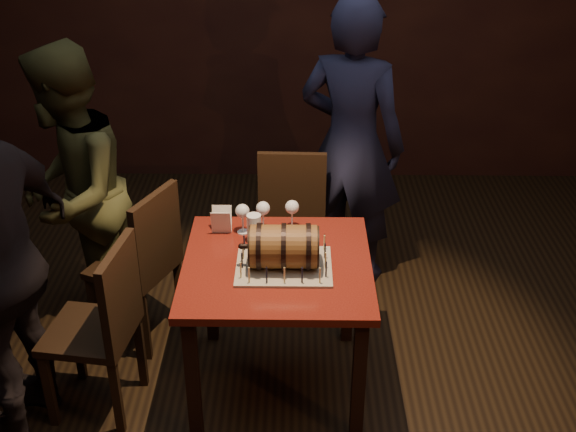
{
  "coord_description": "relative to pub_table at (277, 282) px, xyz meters",
  "views": [
    {
      "loc": [
        -0.03,
        -2.95,
        2.6
      ],
      "look_at": [
        -0.07,
        0.05,
        0.95
      ],
      "focal_mm": 45.0,
      "sensor_mm": 36.0,
      "label": 1
    }
  ],
  "objects": [
    {
      "name": "birthday_candles",
      "position": [
        0.03,
        -0.04,
        0.16
      ],
      "size": [
        0.4,
        0.3,
        0.09
      ],
      "color": "#F2DF90",
      "rests_on": "cake_board"
    },
    {
      "name": "wine_glass_left",
      "position": [
        -0.18,
        0.28,
        0.23
      ],
      "size": [
        0.07,
        0.07,
        0.16
      ],
      "color": "silver",
      "rests_on": "pub_table"
    },
    {
      "name": "wine_glass_right",
      "position": [
        0.07,
        0.33,
        0.23
      ],
      "size": [
        0.07,
        0.07,
        0.16
      ],
      "color": "silver",
      "rests_on": "pub_table"
    },
    {
      "name": "wine_glass_mid",
      "position": [
        -0.08,
        0.31,
        0.23
      ],
      "size": [
        0.07,
        0.07,
        0.16
      ],
      "color": "silver",
      "rests_on": "pub_table"
    },
    {
      "name": "pub_table",
      "position": [
        0.0,
        0.0,
        0.0
      ],
      "size": [
        0.9,
        0.9,
        0.75
      ],
      "color": "#51120D",
      "rests_on": "ground"
    },
    {
      "name": "person_left_rear",
      "position": [
        -1.13,
        0.56,
        0.18
      ],
      "size": [
        0.65,
        0.82,
        1.65
      ],
      "primitive_type": "imported",
      "rotation": [
        0.0,
        0.0,
        -1.54
      ],
      "color": "#3F3F1F",
      "rests_on": "ground"
    },
    {
      "name": "chair_left_rear",
      "position": [
        -0.73,
        0.39,
        -0.12
      ],
      "size": [
        0.53,
        0.53,
        0.93
      ],
      "color": "black",
      "rests_on": "ground"
    },
    {
      "name": "barrel_cake",
      "position": [
        0.03,
        -0.04,
        0.22
      ],
      "size": [
        0.38,
        0.22,
        0.22
      ],
      "color": "brown",
      "rests_on": "cake_board"
    },
    {
      "name": "pint_of_ale",
      "position": [
        -0.12,
        0.19,
        0.18
      ],
      "size": [
        0.07,
        0.07,
        0.15
      ],
      "color": "silver",
      "rests_on": "pub_table"
    },
    {
      "name": "cake_board",
      "position": [
        0.03,
        -0.04,
        0.12
      ],
      "size": [
        0.45,
        0.35,
        0.01
      ],
      "primitive_type": "cube",
      "color": "gray",
      "rests_on": "pub_table"
    },
    {
      "name": "menu_card",
      "position": [
        -0.29,
        0.29,
        0.17
      ],
      "size": [
        0.1,
        0.05,
        0.13
      ],
      "primitive_type": null,
      "color": "white",
      "rests_on": "pub_table"
    },
    {
      "name": "chair_back",
      "position": [
        0.07,
        0.98,
        -0.12
      ],
      "size": [
        0.41,
        0.41,
        0.93
      ],
      "color": "black",
      "rests_on": "ground"
    },
    {
      "name": "room_shell",
      "position": [
        0.12,
        0.05,
        0.76
      ],
      "size": [
        5.04,
        5.04,
        2.8
      ],
      "color": "black",
      "rests_on": "ground"
    },
    {
      "name": "chair_left_front",
      "position": [
        -0.82,
        -0.17,
        -0.12
      ],
      "size": [
        0.45,
        0.45,
        0.93
      ],
      "color": "black",
      "rests_on": "ground"
    },
    {
      "name": "person_back",
      "position": [
        0.42,
        1.09,
        0.26
      ],
      "size": [
        0.77,
        0.65,
        1.79
      ],
      "primitive_type": "imported",
      "rotation": [
        0.0,
        0.0,
        2.74
      ],
      "color": "#1A1C35",
      "rests_on": "ground"
    }
  ]
}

